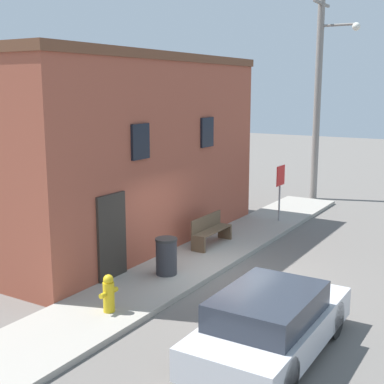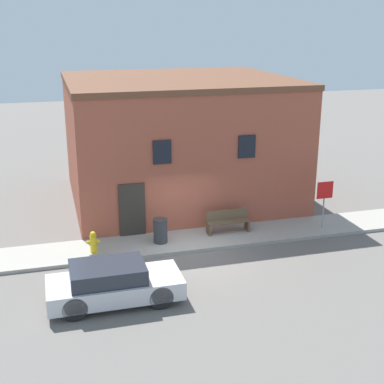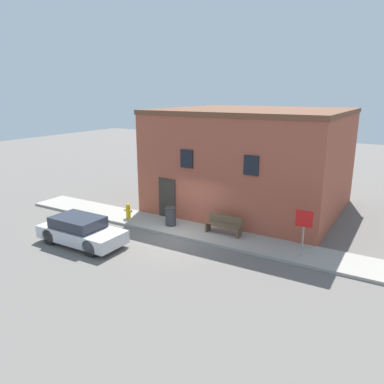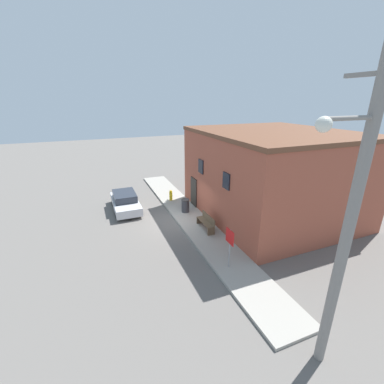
# 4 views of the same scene
# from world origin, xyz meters

# --- Properties ---
(ground_plane) EXTENTS (80.00, 80.00, 0.00)m
(ground_plane) POSITION_xyz_m (0.00, 0.00, 0.00)
(ground_plane) COLOR #66605B
(sidewalk) EXTENTS (19.82, 2.03, 0.13)m
(sidewalk) POSITION_xyz_m (0.00, 1.01, 0.06)
(sidewalk) COLOR #9E998E
(sidewalk) RESTS_ON ground
(brick_building) EXTENTS (9.78, 8.83, 5.63)m
(brick_building) POSITION_xyz_m (1.15, 6.38, 2.82)
(brick_building) COLOR #9E4C38
(brick_building) RESTS_ON ground
(fire_hydrant) EXTENTS (0.50, 0.24, 0.80)m
(fire_hydrant) POSITION_xyz_m (-3.38, 0.75, 0.53)
(fire_hydrant) COLOR gold
(fire_hydrant) RESTS_ON sidewalk
(stop_sign) EXTENTS (0.68, 0.06, 1.93)m
(stop_sign) POSITION_xyz_m (5.66, 0.70, 1.48)
(stop_sign) COLOR gray
(stop_sign) RESTS_ON sidewalk
(bench) EXTENTS (1.68, 0.44, 0.87)m
(bench) POSITION_xyz_m (1.88, 1.32, 0.57)
(bench) COLOR brown
(bench) RESTS_ON sidewalk
(trash_bin) EXTENTS (0.55, 0.55, 0.92)m
(trash_bin) POSITION_xyz_m (-0.88, 1.01, 0.59)
(trash_bin) COLOR #333338
(trash_bin) RESTS_ON sidewalk
(parked_car) EXTENTS (3.98, 1.70, 1.23)m
(parked_car) POSITION_xyz_m (-3.13, -2.72, 0.61)
(parked_car) COLOR black
(parked_car) RESTS_ON ground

